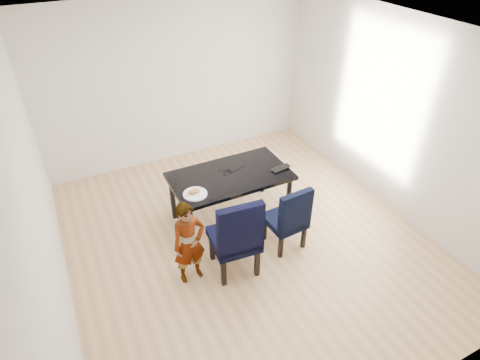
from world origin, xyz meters
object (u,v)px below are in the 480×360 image
chair_right (285,215)px  laptop (279,167)px  dining_table (230,197)px  chair_left (234,233)px  child (189,243)px  plate (195,194)px

chair_right → laptop: bearing=63.3°
dining_table → chair_left: (-0.36, -0.87, 0.18)m
child → laptop: child is taller
dining_table → chair_right: 0.88m
plate → chair_left: bearing=-72.0°
laptop → chair_right: bearing=59.7°
dining_table → laptop: bearing=-11.7°
dining_table → plate: bearing=-160.3°
child → dining_table: bearing=36.8°
chair_left → laptop: (1.04, 0.73, 0.20)m
chair_left → laptop: chair_left is taller
chair_right → child: 1.30m
chair_left → laptop: bearing=40.5°
dining_table → chair_left: chair_left is taller
plate → child: bearing=-118.4°
plate → laptop: laptop is taller
dining_table → plate: plate is taller
chair_right → laptop: 0.75m
child → laptop: 1.71m
child → laptop: bearing=17.7°
laptop → dining_table: bearing=-18.6°
child → laptop: (1.57, 0.64, 0.22)m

